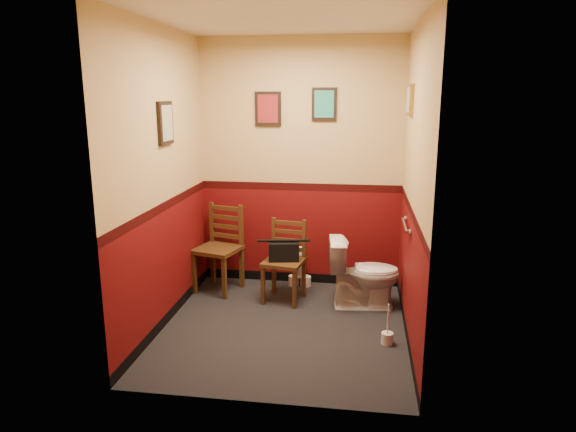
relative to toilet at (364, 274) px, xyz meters
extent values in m
cube|color=black|center=(-0.72, -0.60, -0.35)|extent=(2.20, 2.40, 0.00)
cube|color=silver|center=(-0.72, -0.60, 2.35)|extent=(2.20, 2.40, 0.00)
cube|color=#530A0B|center=(-0.72, 0.60, 1.00)|extent=(2.20, 0.00, 2.70)
cube|color=#530A0B|center=(-0.72, -1.80, 1.00)|extent=(2.20, 0.00, 2.70)
cube|color=#530A0B|center=(-1.82, -0.60, 1.00)|extent=(0.00, 2.40, 2.70)
cube|color=#530A0B|center=(0.38, -0.60, 1.00)|extent=(0.00, 2.40, 2.70)
cylinder|color=silver|center=(0.35, -0.35, 0.60)|extent=(0.03, 0.50, 0.03)
cylinder|color=silver|center=(0.37, -0.60, 0.60)|extent=(0.02, 0.06, 0.06)
cylinder|color=silver|center=(0.37, -0.10, 0.60)|extent=(0.02, 0.06, 0.06)
cube|color=black|center=(-1.07, 0.59, 1.60)|extent=(0.28, 0.03, 0.36)
cube|color=maroon|center=(-1.07, 0.57, 1.60)|extent=(0.22, 0.01, 0.30)
cube|color=black|center=(-0.47, 0.59, 1.65)|extent=(0.26, 0.03, 0.34)
cube|color=teal|center=(-0.47, 0.57, 1.65)|extent=(0.20, 0.01, 0.28)
cube|color=black|center=(-1.80, -0.50, 1.50)|extent=(0.03, 0.30, 0.38)
cube|color=#9F9F7D|center=(-1.79, -0.50, 1.50)|extent=(0.01, 0.24, 0.31)
cube|color=olive|center=(0.36, 0.00, 1.70)|extent=(0.03, 0.34, 0.28)
cube|color=#9F9F7D|center=(0.35, 0.00, 1.70)|extent=(0.01, 0.28, 0.22)
imported|color=white|center=(0.00, 0.00, 0.00)|extent=(0.75, 0.47, 0.70)
cylinder|color=silver|center=(0.21, -0.79, -0.30)|extent=(0.10, 0.10, 0.10)
cylinder|color=silver|center=(0.21, -0.79, -0.13)|extent=(0.01, 0.01, 0.29)
cube|color=#402813|center=(-1.57, 0.22, 0.12)|extent=(0.54, 0.54, 0.04)
cube|color=#402813|center=(-1.80, 0.09, -0.12)|extent=(0.05, 0.05, 0.47)
cube|color=#402813|center=(-1.70, 0.45, -0.12)|extent=(0.05, 0.05, 0.47)
cube|color=#402813|center=(-1.44, -0.01, -0.12)|extent=(0.05, 0.05, 0.47)
cube|color=#402813|center=(-1.34, 0.35, -0.12)|extent=(0.05, 0.05, 0.47)
cube|color=#402813|center=(-1.70, 0.46, 0.35)|extent=(0.05, 0.05, 0.47)
cube|color=#402813|center=(-1.34, 0.35, 0.35)|extent=(0.05, 0.05, 0.47)
cube|color=#402813|center=(-1.52, 0.41, 0.22)|extent=(0.35, 0.12, 0.05)
cube|color=#402813|center=(-1.52, 0.41, 0.33)|extent=(0.35, 0.12, 0.05)
cube|color=#402813|center=(-1.52, 0.41, 0.43)|extent=(0.35, 0.12, 0.05)
cube|color=#402813|center=(-1.52, 0.41, 0.53)|extent=(0.35, 0.12, 0.05)
cube|color=#402813|center=(-0.82, 0.04, 0.07)|extent=(0.45, 0.45, 0.04)
cube|color=#402813|center=(-1.01, -0.09, -0.14)|extent=(0.04, 0.04, 0.42)
cube|color=#402813|center=(-0.96, 0.24, -0.14)|extent=(0.04, 0.04, 0.42)
cube|color=#402813|center=(-0.68, -0.15, -0.14)|extent=(0.04, 0.04, 0.42)
cube|color=#402813|center=(-0.63, 0.18, -0.14)|extent=(0.04, 0.04, 0.42)
cube|color=#402813|center=(-0.96, 0.24, 0.28)|extent=(0.04, 0.04, 0.42)
cube|color=#402813|center=(-0.63, 0.19, 0.28)|extent=(0.04, 0.04, 0.42)
cube|color=#402813|center=(-0.79, 0.21, 0.16)|extent=(0.32, 0.08, 0.04)
cube|color=#402813|center=(-0.79, 0.21, 0.25)|extent=(0.32, 0.08, 0.04)
cube|color=#402813|center=(-0.79, 0.21, 0.35)|extent=(0.32, 0.08, 0.04)
cube|color=#402813|center=(-0.79, 0.21, 0.44)|extent=(0.32, 0.08, 0.04)
cube|color=black|center=(-0.82, 0.04, 0.18)|extent=(0.33, 0.21, 0.19)
cylinder|color=black|center=(-0.82, 0.04, 0.30)|extent=(0.27, 0.07, 0.03)
cylinder|color=silver|center=(-0.77, 0.49, -0.29)|extent=(0.12, 0.12, 0.11)
cylinder|color=silver|center=(-0.64, 0.49, -0.29)|extent=(0.12, 0.12, 0.11)
cylinder|color=silver|center=(-0.71, 0.48, -0.18)|extent=(0.12, 0.12, 0.11)
cylinder|color=silver|center=(-0.71, 0.46, -0.07)|extent=(0.12, 0.12, 0.11)
cylinder|color=silver|center=(-0.71, 0.49, 0.04)|extent=(0.12, 0.12, 0.11)
camera|label=1|loc=(-0.06, -4.92, 1.74)|focal=32.00mm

